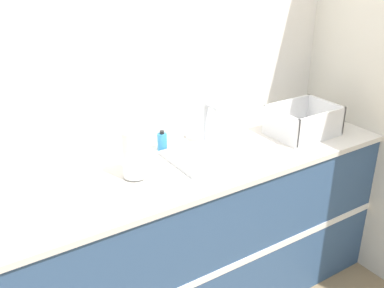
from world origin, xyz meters
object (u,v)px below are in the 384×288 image
Objects in this scene: paper_towel_roll at (134,154)px; soap_dispenser at (162,142)px; sink at (221,150)px; dish_rack at (303,124)px.

soap_dispenser is at bearing 37.52° from paper_towel_roll.
sink is 0.31m from soap_dispenser.
dish_rack is 0.82m from soap_dispenser.
soap_dispenser is (-0.79, 0.25, -0.01)m from dish_rack.
sink is 0.55m from dish_rack.
paper_towel_roll is (-0.50, -0.00, 0.10)m from sink.
dish_rack is at bearing -5.39° from sink.
paper_towel_roll reaches higher than dish_rack.
sink is 5.17× the size of soap_dispenser.
dish_rack is at bearing -2.71° from paper_towel_roll.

